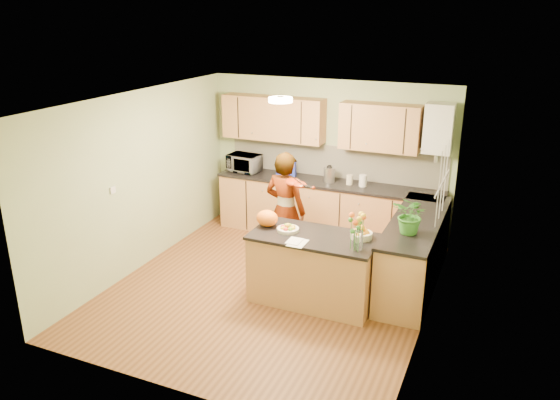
% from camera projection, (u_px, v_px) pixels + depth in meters
% --- Properties ---
extents(floor, '(4.50, 4.50, 0.00)m').
position_uv_depth(floor, '(271.00, 288.00, 7.28)').
color(floor, brown).
rests_on(floor, ground).
extents(ceiling, '(4.00, 4.50, 0.02)m').
position_uv_depth(ceiling, '(270.00, 100.00, 6.45)').
color(ceiling, silver).
rests_on(ceiling, wall_back).
extents(wall_back, '(4.00, 0.02, 2.50)m').
position_uv_depth(wall_back, '(329.00, 158.00, 8.81)').
color(wall_back, '#8FA274').
rests_on(wall_back, floor).
extents(wall_front, '(4.00, 0.02, 2.50)m').
position_uv_depth(wall_front, '(168.00, 275.00, 4.92)').
color(wall_front, '#8FA274').
rests_on(wall_front, floor).
extents(wall_left, '(0.02, 4.50, 2.50)m').
position_uv_depth(wall_left, '(141.00, 181.00, 7.62)').
color(wall_left, '#8FA274').
rests_on(wall_left, floor).
extents(wall_right, '(0.02, 4.50, 2.50)m').
position_uv_depth(wall_right, '(433.00, 223.00, 6.11)').
color(wall_right, '#8FA274').
rests_on(wall_right, floor).
extents(back_counter, '(3.64, 0.62, 0.94)m').
position_uv_depth(back_counter, '(327.00, 210.00, 8.77)').
color(back_counter, '#A96D43').
rests_on(back_counter, floor).
extents(right_counter, '(0.62, 2.24, 0.94)m').
position_uv_depth(right_counter, '(415.00, 253.00, 7.21)').
color(right_counter, '#A96D43').
rests_on(right_counter, floor).
extents(splashback, '(3.60, 0.02, 0.52)m').
position_uv_depth(splashback, '(334.00, 161.00, 8.77)').
color(splashback, beige).
rests_on(splashback, back_counter).
extents(upper_cabinets, '(3.20, 0.34, 0.70)m').
position_uv_depth(upper_cabinets, '(315.00, 122.00, 8.53)').
color(upper_cabinets, '#A96D43').
rests_on(upper_cabinets, wall_back).
extents(boiler, '(0.40, 0.30, 0.86)m').
position_uv_depth(boiler, '(439.00, 129.00, 7.82)').
color(boiler, silver).
rests_on(boiler, wall_back).
extents(window_right, '(0.01, 1.30, 1.05)m').
position_uv_depth(window_right, '(443.00, 183.00, 6.53)').
color(window_right, silver).
rests_on(window_right, wall_right).
extents(light_switch, '(0.02, 0.09, 0.09)m').
position_uv_depth(light_switch, '(113.00, 190.00, 7.07)').
color(light_switch, silver).
rests_on(light_switch, wall_left).
extents(ceiling_lamp, '(0.30, 0.30, 0.07)m').
position_uv_depth(ceiling_lamp, '(280.00, 100.00, 6.72)').
color(ceiling_lamp, '#FFEABF').
rests_on(ceiling_lamp, ceiling).
extents(peninsula_island, '(1.56, 0.80, 0.89)m').
position_uv_depth(peninsula_island, '(314.00, 268.00, 6.84)').
color(peninsula_island, '#A96D43').
rests_on(peninsula_island, floor).
extents(fruit_dish, '(0.28, 0.28, 0.10)m').
position_uv_depth(fruit_dish, '(288.00, 228.00, 6.81)').
color(fruit_dish, beige).
rests_on(fruit_dish, peninsula_island).
extents(orange_bowl, '(0.27, 0.27, 0.16)m').
position_uv_depth(orange_bowl, '(361.00, 233.00, 6.59)').
color(orange_bowl, beige).
rests_on(orange_bowl, peninsula_island).
extents(flower_vase, '(0.26, 0.26, 0.49)m').
position_uv_depth(flower_vase, '(359.00, 223.00, 6.20)').
color(flower_vase, silver).
rests_on(flower_vase, peninsula_island).
extents(orange_bag, '(0.29, 0.25, 0.21)m').
position_uv_depth(orange_bag, '(267.00, 218.00, 6.95)').
color(orange_bag, orange).
rests_on(orange_bag, peninsula_island).
extents(papers, '(0.20, 0.27, 0.01)m').
position_uv_depth(papers, '(298.00, 243.00, 6.47)').
color(papers, white).
rests_on(papers, peninsula_island).
extents(violinist, '(0.66, 0.48, 1.69)m').
position_uv_depth(violinist, '(285.00, 211.00, 7.65)').
color(violinist, '#E3B58B').
rests_on(violinist, floor).
extents(violin, '(0.69, 0.60, 0.17)m').
position_uv_depth(violin, '(293.00, 182.00, 7.21)').
color(violin, '#4B1804').
rests_on(violin, violinist).
extents(microwave, '(0.55, 0.40, 0.29)m').
position_uv_depth(microwave, '(244.00, 163.00, 9.11)').
color(microwave, silver).
rests_on(microwave, back_counter).
extents(blue_box, '(0.35, 0.29, 0.24)m').
position_uv_depth(blue_box, '(286.00, 170.00, 8.80)').
color(blue_box, navy).
rests_on(blue_box, back_counter).
extents(kettle, '(0.17, 0.17, 0.33)m').
position_uv_depth(kettle, '(329.00, 174.00, 8.55)').
color(kettle, '#B9B9BE').
rests_on(kettle, back_counter).
extents(jar_cream, '(0.11, 0.11, 0.15)m').
position_uv_depth(jar_cream, '(349.00, 180.00, 8.46)').
color(jar_cream, beige).
rests_on(jar_cream, back_counter).
extents(jar_white, '(0.12, 0.12, 0.18)m').
position_uv_depth(jar_white, '(363.00, 181.00, 8.36)').
color(jar_white, silver).
rests_on(jar_white, back_counter).
extents(potted_plant, '(0.53, 0.50, 0.48)m').
position_uv_depth(potted_plant, '(412.00, 215.00, 6.54)').
color(potted_plant, '#357D29').
rests_on(potted_plant, right_counter).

